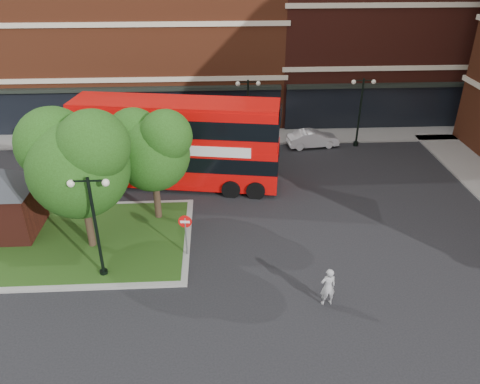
{
  "coord_description": "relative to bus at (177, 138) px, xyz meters",
  "views": [
    {
      "loc": [
        -0.24,
        -16.92,
        13.52
      ],
      "look_at": [
        0.89,
        4.14,
        2.0
      ],
      "focal_mm": 35.0,
      "sensor_mm": 36.0,
      "label": 1
    }
  ],
  "objects": [
    {
      "name": "woman",
      "position": [
        6.78,
        -11.3,
        -2.15
      ],
      "size": [
        0.7,
        0.51,
        1.78
      ],
      "primitive_type": "imported",
      "rotation": [
        0.0,
        0.0,
        3.28
      ],
      "color": "#969699",
      "rests_on": "ground"
    },
    {
      "name": "tree_island_east",
      "position": [
        -0.97,
        -4.09,
        1.2
      ],
      "size": [
        4.46,
        3.9,
        6.29
      ],
      "color": "#2D2116",
      "rests_on": "ground"
    },
    {
      "name": "car_white",
      "position": [
        9.36,
        5.35,
        -2.43
      ],
      "size": [
        3.86,
        1.75,
        1.23
      ],
      "primitive_type": "imported",
      "rotation": [
        0.0,
        0.0,
        1.69
      ],
      "color": "white",
      "rests_on": "ground"
    },
    {
      "name": "tree_island_west",
      "position": [
        -3.99,
        -6.58,
        1.75
      ],
      "size": [
        5.4,
        4.71,
        7.21
      ],
      "color": "#2D2116",
      "rests_on": "ground"
    },
    {
      "name": "terrace_far_right",
      "position": [
        16.61,
        14.85,
        4.95
      ],
      "size": [
        18.0,
        12.0,
        16.0
      ],
      "primitive_type": "cube",
      "color": "#471911",
      "rests_on": "ground"
    },
    {
      "name": "lamp_island",
      "position": [
        -2.89,
        -8.95,
        -0.22
      ],
      "size": [
        1.72,
        0.36,
        5.0
      ],
      "color": "black",
      "rests_on": "ground"
    },
    {
      "name": "car_silver",
      "position": [
        -2.03,
        5.35,
        -2.26
      ],
      "size": [
        4.81,
        2.43,
        1.57
      ],
      "primitive_type": "imported",
      "rotation": [
        0.0,
        0.0,
        1.44
      ],
      "color": "#A6A9AD",
      "rests_on": "ground"
    },
    {
      "name": "lamp_far_right",
      "position": [
        12.61,
        5.35,
        -0.22
      ],
      "size": [
        1.72,
        0.36,
        5.0
      ],
      "color": "black",
      "rests_on": "ground"
    },
    {
      "name": "no_entry_sign",
      "position": [
        0.81,
        -7.65,
        -1.42
      ],
      "size": [
        0.63,
        0.1,
        2.28
      ],
      "rotation": [
        0.0,
        0.0,
        -0.08
      ],
      "color": "slate",
      "rests_on": "ground"
    },
    {
      "name": "traffic_island",
      "position": [
        -5.39,
        -6.15,
        -2.98
      ],
      "size": [
        12.6,
        7.6,
        0.15
      ],
      "color": "gray",
      "rests_on": "ground"
    },
    {
      "name": "terrace_far_left",
      "position": [
        -5.39,
        14.85,
        3.95
      ],
      "size": [
        26.0,
        12.0,
        14.0
      ],
      "primitive_type": "cube",
      "color": "brown",
      "rests_on": "ground"
    },
    {
      "name": "pavement_far",
      "position": [
        2.61,
        7.35,
        -2.99
      ],
      "size": [
        44.0,
        3.0,
        0.12
      ],
      "primitive_type": "cube",
      "color": "slate",
      "rests_on": "ground"
    },
    {
      "name": "ground",
      "position": [
        2.61,
        -9.15,
        -3.05
      ],
      "size": [
        120.0,
        120.0,
        0.0
      ],
      "primitive_type": "plane",
      "color": "black",
      "rests_on": "ground"
    },
    {
      "name": "bus",
      "position": [
        0.0,
        0.0,
        0.0
      ],
      "size": [
        12.44,
        4.69,
        4.64
      ],
      "rotation": [
        0.0,
        0.0,
        -0.16
      ],
      "color": "red",
      "rests_on": "ground"
    },
    {
      "name": "lamp_far_left",
      "position": [
        4.61,
        5.35,
        -0.22
      ],
      "size": [
        1.72,
        0.36,
        5.0
      ],
      "color": "black",
      "rests_on": "ground"
    },
    {
      "name": "kiosk",
      "position": [
        -8.39,
        -5.15,
        -0.73
      ],
      "size": [
        6.51,
        6.51,
        3.6
      ],
      "color": "#471911",
      "rests_on": "traffic_island"
    }
  ]
}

